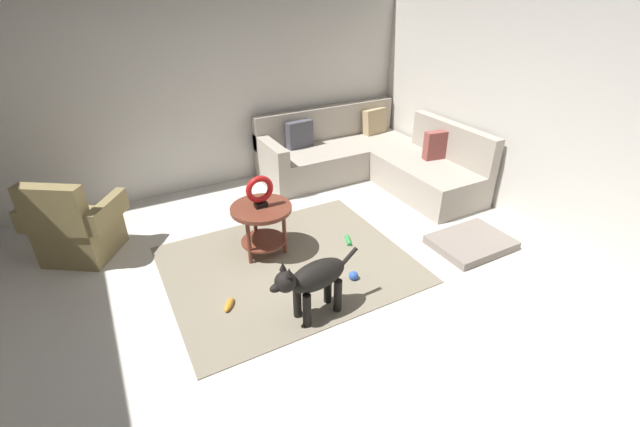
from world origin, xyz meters
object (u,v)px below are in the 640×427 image
Objects in this scene: side_table at (262,218)px; dog at (313,280)px; armchair at (76,229)px; dog_toy_ball at (353,276)px; sectional_couch at (369,160)px; dog_bed_mat at (471,243)px; dog_toy_rope at (348,241)px; dog_toy_bone at (229,305)px; torus_sculpture at (260,191)px.

side_table is 1.06m from dog.
armchair reaches higher than dog_toy_ball.
side_table is at bearing -6.71° from dog.
dog_bed_mat is at bearing -90.36° from sectional_couch.
dog is 0.69m from dog_toy_ball.
sectional_couch is 2.81× the size of dog_bed_mat.
side_table reaches higher than dog_bed_mat.
sectional_couch reaches higher than dog.
dog_toy_bone is (-1.44, -0.38, 0.00)m from dog_toy_rope.
dog_toy_ball is at bearing -73.01° from dog.
torus_sculpture is 1.12m from dog.
torus_sculpture is at bearing 6.60° from armchair.
armchair reaches higher than dog_toy_rope.
sectional_couch reaches higher than dog_toy_ball.
dog reaches higher than dog_bed_mat.
sectional_couch is 3.04m from dog_toy_bone.
side_table is 0.29m from torus_sculpture.
torus_sculpture is at bearing -152.97° from sectional_couch.
dog_toy_bone is (-0.58, -0.63, -0.68)m from torus_sculpture.
torus_sculpture is (0.00, -0.00, 0.29)m from side_table.
sectional_couch is 6.90× the size of torus_sculpture.
armchair is at bearing 33.65° from dog.
torus_sculpture reaches higher than dog_toy_bone.
sectional_couch reaches higher than dog_toy_rope.
dog_toy_ball reaches higher than dog_toy_rope.
dog_toy_bone is (-2.54, 0.30, -0.01)m from dog_bed_mat.
torus_sculpture is 1.09m from dog_toy_bone.
armchair is 1.25× the size of dog_bed_mat.
dog reaches higher than dog_toy_rope.
torus_sculpture reaches higher than dog_toy_ball.
dog_toy_ball is at bearing -55.20° from torus_sculpture.
dog_bed_mat reaches higher than dog_toy_bone.
dog_bed_mat is at bearing -25.35° from side_table.
dog_bed_mat is at bearing -93.27° from dog.
dog is 1.23m from dog_toy_rope.
dog_toy_ball is (0.57, -0.81, -0.37)m from side_table.
armchair is 1.18× the size of dog.
side_table reaches higher than dog_toy_rope.
side_table is at bearing 124.80° from dog_toy_ball.
torus_sculpture reaches higher than side_table.
torus_sculpture is 3.66× the size of dog_toy_ball.
sectional_couch is 2.31m from dog_toy_ball.
dog_toy_rope is at bearing -53.51° from dog.
armchair is 3.06× the size of torus_sculpture.
side_table is 3.46× the size of dog_toy_rope.
dog reaches higher than side_table.
side_table is at bearing -152.97° from sectional_couch.
dog_toy_ball is (-1.39, 0.11, -0.00)m from dog_bed_mat.
armchair is 1.87m from torus_sculpture.
torus_sculpture is at bearing 154.65° from dog_bed_mat.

